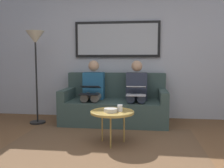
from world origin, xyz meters
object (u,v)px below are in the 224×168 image
at_px(couch, 115,105).
at_px(standing_lamp, 35,47).
at_px(bowl, 111,110).
at_px(person_right, 93,90).
at_px(laptop_silver, 136,90).
at_px(cup, 120,108).
at_px(person_left, 136,90).
at_px(coffee_table, 112,113).
at_px(framed_mirror, 117,39).
at_px(laptop_black, 90,90).

xyz_separation_m(couch, standing_lamp, (1.39, 0.27, 1.06)).
height_order(bowl, person_right, person_right).
height_order(bowl, laptop_silver, laptop_silver).
bearing_deg(cup, couch, -80.11).
bearing_deg(person_left, coffee_table, 75.58).
relative_size(bowl, laptop_silver, 0.48).
distance_m(coffee_table, laptop_silver, 0.97).
height_order(laptop_silver, standing_lamp, standing_lamp).
bearing_deg(person_left, bowl, 75.07).
xyz_separation_m(couch, coffee_table, (-0.10, 1.22, 0.13)).
bearing_deg(standing_lamp, person_left, -173.66).
height_order(framed_mirror, person_right, framed_mirror).
xyz_separation_m(framed_mirror, person_right, (0.40, 0.46, -0.94)).
xyz_separation_m(coffee_table, person_right, (0.50, -1.15, 0.17)).
distance_m(bowl, laptop_black, 1.07).
relative_size(framed_mirror, person_left, 1.46).
relative_size(couch, person_left, 1.65).
xyz_separation_m(couch, cup, (-0.21, 1.18, 0.18)).
bearing_deg(coffee_table, cup, -162.29).
distance_m(cup, person_left, 1.14).
bearing_deg(person_right, bowl, 112.29).
height_order(bowl, standing_lamp, standing_lamp).
height_order(couch, bowl, couch).
height_order(framed_mirror, bowl, framed_mirror).
height_order(coffee_table, person_right, person_right).
height_order(person_left, laptop_silver, person_left).
bearing_deg(coffee_table, couch, -85.10).
xyz_separation_m(bowl, laptop_silver, (-0.32, -0.94, 0.16)).
bearing_deg(bowl, couch, -86.13).
relative_size(coffee_table, laptop_black, 1.71).
bearing_deg(laptop_black, laptop_silver, -179.85).
xyz_separation_m(person_left, laptop_silver, (-0.00, 0.24, 0.03)).
bearing_deg(bowl, laptop_black, -62.68).
distance_m(cup, laptop_silver, 0.91).
relative_size(bowl, standing_lamp, 0.11).
relative_size(framed_mirror, cup, 18.52).
distance_m(person_right, laptop_black, 0.24).
xyz_separation_m(person_left, laptop_black, (0.80, 0.24, 0.02)).
distance_m(framed_mirror, laptop_black, 1.22).
height_order(couch, coffee_table, couch).
xyz_separation_m(cup, laptop_silver, (-0.19, -0.87, 0.14)).
height_order(couch, laptop_black, couch).
distance_m(framed_mirror, cup, 1.90).
xyz_separation_m(framed_mirror, cup, (-0.21, 1.57, -1.05)).
bearing_deg(laptop_silver, laptop_black, 0.15).
bearing_deg(framed_mirror, laptop_black, 60.30).
distance_m(framed_mirror, person_left, 1.12).
distance_m(coffee_table, cup, 0.12).
bearing_deg(cup, framed_mirror, -82.53).
height_order(person_right, standing_lamp, standing_lamp).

